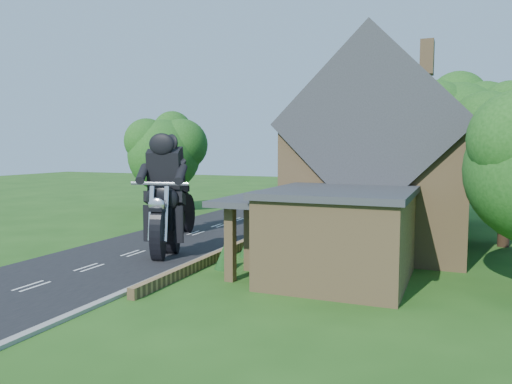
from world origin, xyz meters
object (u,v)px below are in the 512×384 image
at_px(garden_wall, 258,238).
at_px(motorcycle_lead, 165,239).
at_px(house, 381,160).
at_px(motorcycle_follow, 175,219).
at_px(annex, 336,233).

distance_m(garden_wall, motorcycle_lead, 5.73).
distance_m(house, motorcycle_follow, 12.00).
bearing_deg(motorcycle_follow, garden_wall, -158.95).
bearing_deg(annex, motorcycle_lead, 175.34).
distance_m(annex, motorcycle_lead, 8.08).
bearing_deg(motorcycle_follow, house, -151.72).
bearing_deg(house, motorcycle_lead, -144.52).
bearing_deg(garden_wall, annex, -46.16).
bearing_deg(house, motorcycle_follow, -176.92).
distance_m(garden_wall, house, 7.52).
xyz_separation_m(house, motorcycle_follow, (-11.47, -0.62, -3.48)).
relative_size(house, annex, 1.45).
distance_m(motorcycle_lead, motorcycle_follow, 6.22).
bearing_deg(annex, motorcycle_follow, 150.32).
bearing_deg(motorcycle_follow, motorcycle_lead, 142.43).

